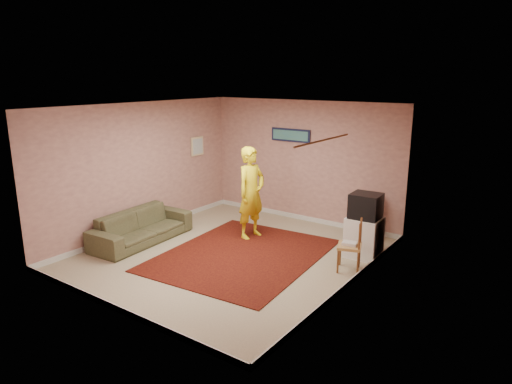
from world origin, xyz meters
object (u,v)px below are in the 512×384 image
Objects in this scene: tv_cabinet at (364,237)px; crt_tv at (365,206)px; chair_a at (367,212)px; person at (251,193)px; chair_b at (350,240)px; sofa at (142,227)px.

crt_tv is at bearing -177.33° from tv_cabinet.
chair_a is 2.27m from person.
chair_a reaches higher than chair_b.
tv_cabinet is 0.70m from chair_b.
crt_tv reaches higher than chair_a.
crt_tv reaches higher than tv_cabinet.
person is at bearing -118.66° from chair_b.
tv_cabinet reaches higher than sofa.
tv_cabinet is 1.35× the size of crt_tv.
chair_b is at bearing -78.26° from chair_a.
chair_b is (0.03, -0.68, 0.17)m from tv_cabinet.
tv_cabinet is 0.57m from crt_tv.
sofa is (-3.74, -1.74, -0.63)m from crt_tv.
chair_a is at bearing 109.84° from tv_cabinet.
person is at bearing -171.87° from tv_cabinet.
person is at bearing -51.02° from sofa.
crt_tv is at bearing 163.93° from chair_b.
chair_a is at bearing 106.89° from crt_tv.
chair_a is 1.66m from chair_b.
chair_a is (-0.34, 0.93, 0.18)m from tv_cabinet.
chair_b is at bearing -87.22° from tv_cabinet.
chair_a reaches higher than tv_cabinet.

